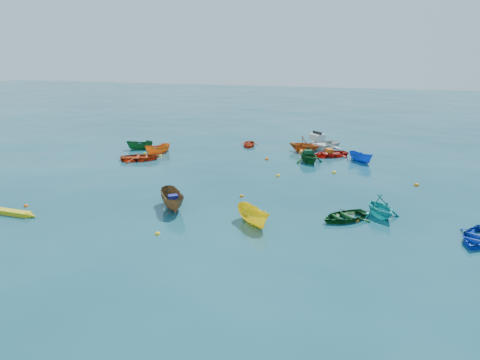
# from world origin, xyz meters

# --- Properties ---
(ground) EXTENTS (160.00, 160.00, 0.00)m
(ground) POSITION_xyz_m (0.00, 0.00, 0.00)
(ground) COLOR #093644
(ground) RESTS_ON ground
(sampan_brown_mid) EXTENTS (2.83, 3.43, 1.27)m
(sampan_brown_mid) POSITION_xyz_m (-2.78, -0.67, 0.00)
(sampan_brown_mid) COLOR brown
(sampan_brown_mid) RESTS_ON ground
(dinghy_blue_se) EXTENTS (3.46, 3.91, 0.67)m
(dinghy_blue_se) POSITION_xyz_m (14.34, -1.25, 0.00)
(dinghy_blue_se) COLOR #0D31A6
(dinghy_blue_se) RESTS_ON ground
(sampan_yellow_mid) EXTENTS (2.78, 2.91, 1.13)m
(sampan_yellow_mid) POSITION_xyz_m (2.60, -1.94, 0.00)
(sampan_yellow_mid) COLOR yellow
(sampan_yellow_mid) RESTS_ON ground
(dinghy_green_e) EXTENTS (3.68, 3.61, 0.62)m
(dinghy_green_e) POSITION_xyz_m (7.53, 0.10, 0.00)
(dinghy_green_e) COLOR #0F4118
(dinghy_green_e) RESTS_ON ground
(dinghy_cyan_se) EXTENTS (3.29, 3.43, 1.40)m
(dinghy_cyan_se) POSITION_xyz_m (9.50, 1.20, 0.00)
(dinghy_cyan_se) COLOR #1CB2AF
(dinghy_cyan_se) RESTS_ON ground
(dinghy_red_nw) EXTENTS (3.94, 3.41, 0.69)m
(dinghy_red_nw) POSITION_xyz_m (-10.24, 9.95, 0.00)
(dinghy_red_nw) COLOR #AB300E
(dinghy_red_nw) RESTS_ON ground
(sampan_orange_n) EXTENTS (2.28, 2.68, 1.00)m
(sampan_orange_n) POSITION_xyz_m (-9.73, 12.52, 0.00)
(sampan_orange_n) COLOR orange
(sampan_orange_n) RESTS_ON ground
(dinghy_green_n) EXTENTS (3.52, 3.62, 1.45)m
(dinghy_green_n) POSITION_xyz_m (3.93, 12.92, 0.00)
(dinghy_green_n) COLOR #114A18
(dinghy_green_n) RESTS_ON ground
(dinghy_red_ne) EXTENTS (3.97, 3.67, 0.67)m
(dinghy_red_ne) POSITION_xyz_m (5.56, 15.56, 0.00)
(dinghy_red_ne) COLOR #B0190E
(dinghy_red_ne) RESTS_ON ground
(sampan_blue_far) EXTENTS (2.46, 2.37, 0.96)m
(sampan_blue_far) POSITION_xyz_m (8.24, 14.16, 0.00)
(sampan_blue_far) COLOR #0F44BE
(sampan_blue_far) RESTS_ON ground
(dinghy_red_far) EXTENTS (2.22, 2.79, 0.52)m
(dinghy_red_far) POSITION_xyz_m (-2.46, 17.84, 0.00)
(dinghy_red_far) COLOR #B7300F
(dinghy_red_far) RESTS_ON ground
(dinghy_orange_far) EXTENTS (3.54, 3.26, 1.56)m
(dinghy_orange_far) POSITION_xyz_m (3.07, 16.69, 0.00)
(dinghy_orange_far) COLOR #C55112
(dinghy_orange_far) RESTS_ON ground
(sampan_green_far) EXTENTS (2.62, 1.84, 0.95)m
(sampan_green_far) POSITION_xyz_m (-12.14, 13.74, 0.00)
(sampan_green_far) COLOR #114D20
(sampan_green_far) RESTS_ON ground
(kayak_yellow) EXTENTS (3.52, 0.76, 0.34)m
(kayak_yellow) POSITION_xyz_m (-11.75, -4.07, 0.00)
(kayak_yellow) COLOR yellow
(kayak_yellow) RESTS_ON ground
(motorboat_white) EXTENTS (5.72, 5.80, 1.59)m
(motorboat_white) POSITION_xyz_m (4.10, 18.24, 0.00)
(motorboat_white) COLOR silver
(motorboat_white) RESTS_ON ground
(tarp_blue_a) EXTENTS (0.73, 0.69, 0.28)m
(tarp_blue_a) POSITION_xyz_m (-2.70, -0.79, 0.78)
(tarp_blue_a) COLOR navy
(tarp_blue_a) RESTS_ON sampan_brown_mid
(tarp_green_b) EXTENTS (0.80, 0.75, 0.31)m
(tarp_green_b) POSITION_xyz_m (3.88, 13.00, 0.88)
(tarp_green_b) COLOR #134E2A
(tarp_green_b) RESTS_ON dinghy_green_n
(tarp_orange_b) EXTENTS (0.83, 0.88, 0.34)m
(tarp_orange_b) POSITION_xyz_m (5.48, 15.50, 0.51)
(tarp_orange_b) COLOR #DD5E16
(tarp_orange_b) RESTS_ON dinghy_red_ne
(buoy_or_a) EXTENTS (0.30, 0.30, 0.30)m
(buoy_or_a) POSITION_xyz_m (-11.81, -2.67, 0.00)
(buoy_or_a) COLOR #FF5B0D
(buoy_or_a) RESTS_ON ground
(buoy_ye_a) EXTENTS (0.30, 0.30, 0.30)m
(buoy_ye_a) POSITION_xyz_m (-2.02, -4.64, 0.00)
(buoy_ye_a) COLOR yellow
(buoy_ye_a) RESTS_ON ground
(buoy_or_b) EXTENTS (0.35, 0.35, 0.35)m
(buoy_or_b) POSITION_xyz_m (8.19, 0.08, 0.00)
(buoy_or_b) COLOR orange
(buoy_or_b) RESTS_ON ground
(buoy_ye_b) EXTENTS (0.32, 0.32, 0.32)m
(buoy_ye_b) POSITION_xyz_m (-9.16, 11.74, 0.00)
(buoy_ye_b) COLOR yellow
(buoy_ye_b) RESTS_ON ground
(buoy_or_c) EXTENTS (0.29, 0.29, 0.29)m
(buoy_or_c) POSITION_xyz_m (0.75, 2.60, 0.00)
(buoy_or_c) COLOR orange
(buoy_or_c) RESTS_ON ground
(buoy_ye_c) EXTENTS (0.34, 0.34, 0.34)m
(buoy_ye_c) POSITION_xyz_m (2.21, 8.02, 0.00)
(buoy_ye_c) COLOR yellow
(buoy_ye_c) RESTS_ON ground
(buoy_or_d) EXTENTS (0.37, 0.37, 0.37)m
(buoy_or_d) POSITION_xyz_m (12.21, 8.13, 0.00)
(buoy_or_d) COLOR orange
(buoy_or_d) RESTS_ON ground
(buoy_ye_d) EXTENTS (0.29, 0.29, 0.29)m
(buoy_ye_d) POSITION_xyz_m (-10.90, 12.23, 0.00)
(buoy_ye_d) COLOR gold
(buoy_ye_d) RESTS_ON ground
(buoy_or_e) EXTENTS (0.37, 0.37, 0.37)m
(buoy_or_e) POSITION_xyz_m (0.36, 12.84, 0.00)
(buoy_or_e) COLOR #EC5F0C
(buoy_or_e) RESTS_ON ground
(buoy_ye_e) EXTENTS (0.35, 0.35, 0.35)m
(buoy_ye_e) POSITION_xyz_m (6.31, 9.96, 0.00)
(buoy_ye_e) COLOR yellow
(buoy_ye_e) RESTS_ON ground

